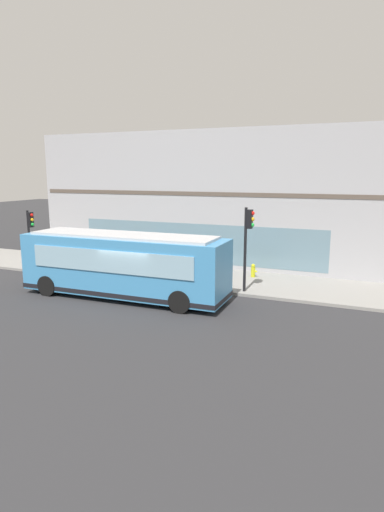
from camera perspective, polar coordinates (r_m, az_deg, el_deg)
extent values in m
plane|color=#2D2D30|center=(20.17, -7.60, -5.96)|extent=(120.00, 120.00, 0.00)
cube|color=gray|center=(24.46, -1.65, -2.65)|extent=(4.86, 40.00, 0.15)
cube|color=#A8A8AD|center=(29.32, 3.16, 7.81)|extent=(7.03, 22.65, 8.42)
cube|color=brown|center=(26.16, 0.65, 8.35)|extent=(0.36, 22.19, 0.24)
cube|color=slate|center=(26.38, 0.56, 1.75)|extent=(0.12, 15.85, 2.40)
cube|color=#3F8CC6|center=(20.43, -9.13, -1.15)|extent=(2.66, 10.04, 2.70)
cube|color=silver|center=(20.18, -9.25, 2.77)|extent=(2.27, 9.03, 0.12)
cube|color=#8CB2C6|center=(23.27, -19.75, 0.96)|extent=(2.20, 0.12, 1.20)
cube|color=#8CB2C6|center=(21.43, -7.42, 0.56)|extent=(0.19, 8.20, 1.00)
cube|color=#8CB2C6|center=(19.30, -11.10, -0.72)|extent=(0.19, 8.20, 1.00)
cube|color=black|center=(20.71, -9.03, -4.31)|extent=(2.70, 10.08, 0.20)
cylinder|color=black|center=(23.58, -15.14, -2.49)|extent=(0.32, 1.00, 1.00)
cylinder|color=black|center=(21.85, -18.75, -3.77)|extent=(0.32, 1.00, 1.00)
cylinder|color=black|center=(20.24, 0.97, -4.33)|extent=(0.32, 1.00, 1.00)
cylinder|color=black|center=(18.20, -1.63, -6.11)|extent=(0.32, 1.00, 1.00)
cylinder|color=black|center=(20.74, 7.12, 0.80)|extent=(0.14, 0.14, 4.11)
cube|color=black|center=(20.48, 7.73, 4.91)|extent=(0.32, 0.24, 0.90)
sphere|color=red|center=(20.41, 8.11, 5.67)|extent=(0.20, 0.20, 0.20)
sphere|color=yellow|center=(20.44, 8.08, 4.89)|extent=(0.20, 0.20, 0.20)
sphere|color=green|center=(20.47, 8.06, 4.11)|extent=(0.20, 0.20, 0.20)
cylinder|color=black|center=(27.54, -20.92, 2.07)|extent=(0.14, 0.14, 3.52)
cube|color=black|center=(27.26, -20.81, 4.56)|extent=(0.32, 0.24, 0.90)
sphere|color=red|center=(27.14, -20.65, 5.14)|extent=(0.20, 0.20, 0.20)
sphere|color=yellow|center=(27.17, -20.61, 4.56)|extent=(0.20, 0.20, 0.20)
sphere|color=green|center=(27.20, -20.57, 3.97)|extent=(0.20, 0.20, 0.20)
cylinder|color=gold|center=(24.04, 8.16, -2.14)|extent=(0.24, 0.24, 0.55)
sphere|color=gold|center=(23.97, 8.19, -1.31)|extent=(0.22, 0.22, 0.22)
cylinder|color=gold|center=(23.99, 8.56, -2.06)|extent=(0.10, 0.12, 0.10)
cylinder|color=gold|center=(24.19, 8.27, -1.94)|extent=(0.12, 0.10, 0.10)
cylinder|color=#3F8C4C|center=(26.02, -0.45, -0.69)|extent=(0.14, 0.14, 0.84)
cylinder|color=#3F8C4C|center=(26.09, -0.81, -0.65)|extent=(0.14, 0.14, 0.84)
cylinder|color=#B23338|center=(25.91, -0.63, 0.96)|extent=(0.32, 0.32, 0.67)
sphere|color=#9E704C|center=(25.84, -0.64, 1.94)|extent=(0.23, 0.23, 0.23)
cylinder|color=silver|center=(27.26, -10.41, -0.35)|extent=(0.14, 0.14, 0.82)
cylinder|color=silver|center=(27.42, -10.28, -0.28)|extent=(0.14, 0.14, 0.82)
cylinder|color=black|center=(27.21, -10.40, 1.20)|extent=(0.32, 0.32, 0.65)
sphere|color=#9E704C|center=(27.14, -10.43, 2.11)|extent=(0.22, 0.22, 0.22)
cube|color=#263F99|center=(27.07, -15.64, -0.58)|extent=(0.44, 0.40, 0.90)
cube|color=#8CB2C6|center=(26.91, -15.30, -0.24)|extent=(0.35, 0.03, 0.30)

